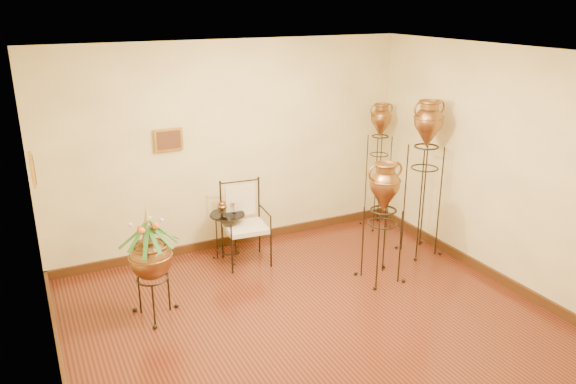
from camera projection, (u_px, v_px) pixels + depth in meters
name	position (u px, v px, depth m)	size (l,w,h in m)	color
ground	(322.00, 332.00, 5.82)	(5.00, 5.00, 0.00)	#5B2815
room_shell	(324.00, 173.00, 5.26)	(5.02, 5.02, 2.81)	#FFF4A4
amphora_tall	(379.00, 165.00, 8.22)	(0.45, 0.45, 1.89)	#2C2416
amphora_mid	(424.00, 178.00, 7.33)	(0.56, 0.56, 2.10)	#2C2416
amphora_short	(383.00, 222.00, 6.69)	(0.49, 0.49, 1.51)	#2C2416
planter_urn	(150.00, 254.00, 5.89)	(0.87, 0.87, 1.32)	#2C2416
armchair	(246.00, 225.00, 7.20)	(0.64, 0.61, 1.06)	#2C2416
side_table	(228.00, 235.00, 7.35)	(0.45, 0.45, 0.82)	#2C2416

